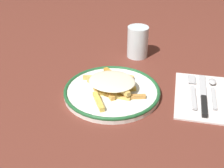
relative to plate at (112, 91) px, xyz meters
The scene contains 8 objects.
ground_plane 0.01m from the plate, ahead, with size 2.60×2.60×0.00m, color brown.
plate is the anchor object (origin of this frame).
fries_heap 0.02m from the plate, 107.13° to the left, with size 0.19×0.20×0.04m.
napkin 0.26m from the plate, ahead, with size 0.15×0.24×0.01m, color silver.
fork 0.23m from the plate, ahead, with size 0.02×0.18×0.01m.
knife 0.26m from the plate, ahead, with size 0.03×0.21×0.01m.
spoon 0.29m from the plate, 12.20° to the left, with size 0.02×0.15×0.01m.
water_glass 0.26m from the plate, 79.40° to the left, with size 0.07×0.07×0.11m, color silver.
Camera 1 is at (0.12, -0.70, 0.48)m, focal length 47.88 mm.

